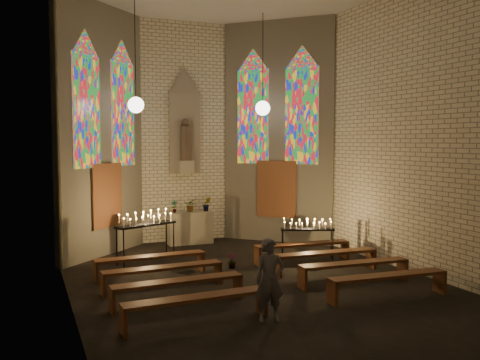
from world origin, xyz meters
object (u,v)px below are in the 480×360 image
at_px(aisle_flower_pot, 232,261).
at_px(votive_stand_left, 146,221).
at_px(visitor, 270,280).
at_px(votive_stand_right, 307,226).
at_px(altar, 190,228).

bearing_deg(aisle_flower_pot, votive_stand_left, 139.58).
distance_m(votive_stand_left, visitor, 5.65).
height_order(votive_stand_left, votive_stand_right, votive_stand_left).
distance_m(altar, visitor, 7.59).
xyz_separation_m(aisle_flower_pot, visitor, (-0.82, -3.97, 0.56)).
distance_m(altar, votive_stand_left, 2.76).
distance_m(aisle_flower_pot, votive_stand_left, 2.59).
xyz_separation_m(votive_stand_left, visitor, (1.03, -5.54, -0.34)).
height_order(votive_stand_right, visitor, visitor).
height_order(altar, votive_stand_left, votive_stand_left).
xyz_separation_m(altar, votive_stand_right, (2.32, -3.39, 0.40)).
xyz_separation_m(aisle_flower_pot, votive_stand_right, (2.28, 0.18, 0.72)).
distance_m(aisle_flower_pot, visitor, 4.09).
bearing_deg(visitor, votive_stand_left, 109.70).
xyz_separation_m(aisle_flower_pot, votive_stand_left, (-1.84, 1.57, 0.91)).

